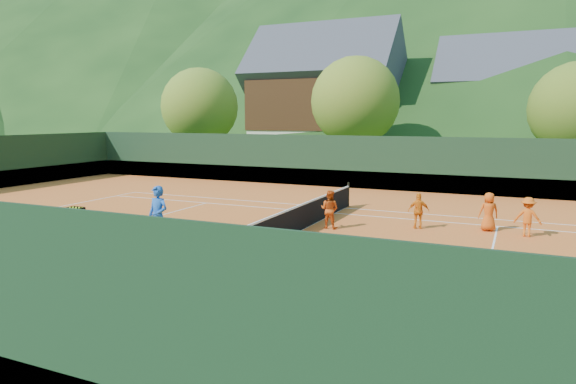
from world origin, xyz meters
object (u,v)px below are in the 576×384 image
at_px(tennis_net, 296,219).
at_px(chalet_mid, 510,107).
at_px(chalet_left, 325,100).
at_px(coach, 158,217).
at_px(student_d, 528,217).
at_px(student_b, 419,211).
at_px(student_a, 329,209).
at_px(student_c, 489,212).
at_px(ball_hopper, 73,215).

distance_m(tennis_net, chalet_mid, 34.81).
bearing_deg(chalet_mid, chalet_left, -165.96).
height_order(coach, tennis_net, coach).
distance_m(student_d, tennis_net, 7.87).
height_order(student_b, chalet_left, chalet_left).
distance_m(student_a, tennis_net, 1.49).
bearing_deg(student_c, coach, 16.67).
xyz_separation_m(coach, ball_hopper, (-3.48, -0.09, -0.21)).
xyz_separation_m(student_a, student_b, (2.98, 1.25, -0.05)).
xyz_separation_m(coach, student_a, (3.92, 4.78, -0.26)).
bearing_deg(tennis_net, coach, -131.43).
relative_size(student_a, ball_hopper, 1.40).
xyz_separation_m(student_d, tennis_net, (-7.37, -2.76, -0.17)).
relative_size(coach, tennis_net, 0.16).
relative_size(student_c, tennis_net, 0.11).
bearing_deg(student_b, student_d, 168.71).
bearing_deg(student_d, student_a, 17.54).
bearing_deg(student_a, chalet_left, -64.34).
distance_m(student_d, chalet_left, 32.68).
bearing_deg(student_d, chalet_left, -52.98).
bearing_deg(tennis_net, student_c, 27.24).
distance_m(coach, student_b, 9.17).
height_order(student_b, chalet_mid, chalet_mid).
height_order(tennis_net, ball_hopper, tennis_net).
relative_size(student_a, chalet_left, 0.10).
bearing_deg(chalet_mid, student_c, -89.80).
distance_m(student_c, tennis_net, 6.87).
bearing_deg(student_c, chalet_left, -78.28).
xyz_separation_m(tennis_net, chalet_mid, (6.00, 34.00, 4.47)).
bearing_deg(chalet_mid, ball_hopper, -108.51).
distance_m(student_a, student_d, 6.74).
bearing_deg(student_d, coach, 35.48).
height_order(ball_hopper, chalet_left, chalet_left).
bearing_deg(student_a, student_d, -161.89).
bearing_deg(student_b, student_c, -179.92).
bearing_deg(student_c, student_a, 0.51).
bearing_deg(chalet_left, coach, -78.41).
height_order(student_a, ball_hopper, student_a).
distance_m(tennis_net, chalet_left, 32.04).
relative_size(student_c, student_d, 1.03).
xyz_separation_m(student_b, student_d, (3.59, 0.27, 0.02)).
bearing_deg(student_b, coach, 25.58).
relative_size(student_c, ball_hopper, 1.39).
bearing_deg(chalet_left, student_a, -69.42).
distance_m(student_a, ball_hopper, 8.86).
relative_size(student_b, chalet_left, 0.09).
xyz_separation_m(student_b, chalet_left, (-13.78, 27.51, 4.98)).
relative_size(student_d, ball_hopper, 1.35).
bearing_deg(student_a, coach, 55.69).
bearing_deg(ball_hopper, student_d, 24.57).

